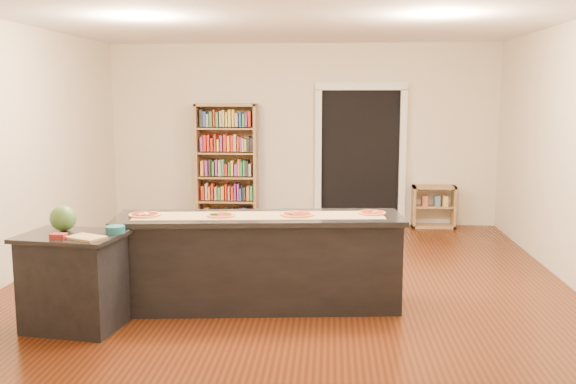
# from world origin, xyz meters

# --- Properties ---
(room) EXTENTS (6.00, 7.00, 2.80)m
(room) POSITION_xyz_m (0.00, 0.00, 1.40)
(room) COLOR beige
(room) RESTS_ON ground
(doorway) EXTENTS (1.40, 0.09, 2.21)m
(doorway) POSITION_xyz_m (0.90, 3.46, 1.20)
(doorway) COLOR black
(doorway) RESTS_ON room
(kitchen_island) EXTENTS (2.70, 0.73, 0.89)m
(kitchen_island) POSITION_xyz_m (-0.22, -0.58, 0.45)
(kitchen_island) COLOR black
(kitchen_island) RESTS_ON ground
(side_counter) EXTENTS (0.85, 0.62, 0.84)m
(side_counter) POSITION_xyz_m (-1.76, -1.27, 0.42)
(side_counter) COLOR black
(side_counter) RESTS_ON ground
(bookshelf) EXTENTS (0.94, 0.34, 1.89)m
(bookshelf) POSITION_xyz_m (-1.16, 3.28, 0.94)
(bookshelf) COLOR #9D784C
(bookshelf) RESTS_ON ground
(low_shelf) EXTENTS (0.65, 0.28, 0.65)m
(low_shelf) POSITION_xyz_m (2.03, 3.31, 0.32)
(low_shelf) COLOR #9D784C
(low_shelf) RESTS_ON ground
(waste_bin) EXTENTS (0.20, 0.20, 0.30)m
(waste_bin) POSITION_xyz_m (-0.27, 3.10, 0.15)
(waste_bin) COLOR #5188B5
(waste_bin) RESTS_ON ground
(kraft_paper) EXTENTS (2.37, 0.64, 0.00)m
(kraft_paper) POSITION_xyz_m (-0.22, -0.59, 0.89)
(kraft_paper) COLOR #A87957
(kraft_paper) RESTS_ON kitchen_island
(watermelon) EXTENTS (0.23, 0.23, 0.23)m
(watermelon) POSITION_xyz_m (-1.88, -1.14, 0.95)
(watermelon) COLOR #144214
(watermelon) RESTS_ON side_counter
(cutting_board) EXTENTS (0.35, 0.30, 0.02)m
(cutting_board) POSITION_xyz_m (-1.57, -1.43, 0.85)
(cutting_board) COLOR tan
(cutting_board) RESTS_ON side_counter
(package_red) EXTENTS (0.13, 0.09, 0.04)m
(package_red) POSITION_xyz_m (-1.79, -1.45, 0.86)
(package_red) COLOR maroon
(package_red) RESTS_ON side_counter
(package_teal) EXTENTS (0.17, 0.17, 0.06)m
(package_teal) POSITION_xyz_m (-1.40, -1.20, 0.87)
(package_teal) COLOR #195966
(package_teal) RESTS_ON side_counter
(pizza_a) EXTENTS (0.30, 0.30, 0.02)m
(pizza_a) POSITION_xyz_m (-1.29, -0.67, 0.90)
(pizza_a) COLOR tan
(pizza_a) RESTS_ON kitchen_island
(pizza_b) EXTENTS (0.26, 0.26, 0.02)m
(pizza_b) POSITION_xyz_m (-0.57, -0.65, 0.90)
(pizza_b) COLOR tan
(pizza_b) RESTS_ON kitchen_island
(pizza_c) EXTENTS (0.31, 0.31, 0.02)m
(pizza_c) POSITION_xyz_m (0.14, -0.55, 0.90)
(pizza_c) COLOR tan
(pizza_c) RESTS_ON kitchen_island
(pizza_d) EXTENTS (0.28, 0.28, 0.02)m
(pizza_d) POSITION_xyz_m (0.85, -0.43, 0.90)
(pizza_d) COLOR tan
(pizza_d) RESTS_ON kitchen_island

